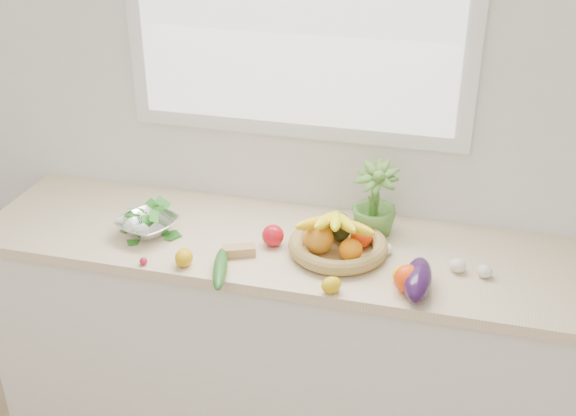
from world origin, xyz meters
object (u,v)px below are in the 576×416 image
(apple, at_px, (273,236))
(potted_herb, at_px, (374,202))
(eggplant, at_px, (418,279))
(fruit_basket, at_px, (337,240))
(cucumber, at_px, (220,268))
(colander_with_spinach, at_px, (147,221))

(apple, xyz_separation_m, potted_herb, (0.34, 0.18, 0.09))
(eggplant, height_order, fruit_basket, fruit_basket)
(eggplant, height_order, potted_herb, potted_herb)
(apple, relative_size, eggplant, 0.34)
(cucumber, bearing_deg, potted_herb, 42.46)
(potted_herb, bearing_deg, apple, -151.10)
(apple, height_order, fruit_basket, fruit_basket)
(apple, bearing_deg, cucumber, -117.45)
(colander_with_spinach, bearing_deg, potted_herb, 15.92)
(fruit_basket, height_order, colander_with_spinach, fruit_basket)
(fruit_basket, bearing_deg, potted_herb, 60.64)
(eggplant, xyz_separation_m, potted_herb, (-0.20, 0.35, 0.08))
(colander_with_spinach, bearing_deg, cucumber, -28.24)
(fruit_basket, bearing_deg, colander_with_spinach, -175.83)
(apple, bearing_deg, fruit_basket, 1.68)
(eggplant, distance_m, colander_with_spinach, 1.01)
(cucumber, relative_size, potted_herb, 0.86)
(eggplant, height_order, colander_with_spinach, colander_with_spinach)
(eggplant, xyz_separation_m, fruit_basket, (-0.30, 0.17, 0.00))
(apple, distance_m, potted_herb, 0.39)
(apple, relative_size, potted_herb, 0.27)
(cucumber, bearing_deg, apple, 62.55)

